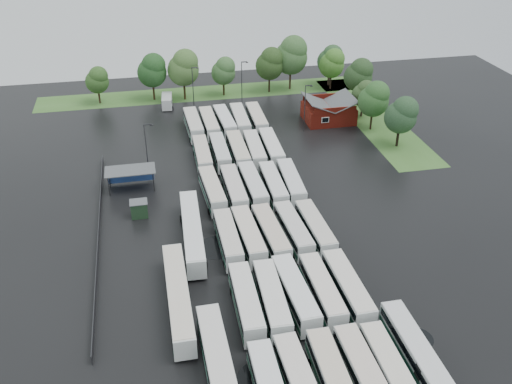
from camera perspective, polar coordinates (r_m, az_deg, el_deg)
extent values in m
plane|color=black|center=(80.60, 0.35, -5.87)|extent=(160.00, 160.00, 0.00)
cube|color=maroon|center=(121.97, 7.25, 7.83)|extent=(10.00, 8.00, 3.40)
cube|color=#4C4F51|center=(120.26, 6.19, 8.90)|extent=(5.07, 8.60, 2.19)
cube|color=#4C4F51|center=(121.83, 8.46, 9.03)|extent=(5.07, 8.60, 2.19)
cube|color=maroon|center=(117.66, 7.93, 8.09)|extent=(9.00, 0.20, 1.20)
cube|color=silver|center=(117.70, 6.94, 7.17)|extent=(1.60, 0.12, 1.20)
cylinder|color=#2D2D30|center=(95.66, -14.50, 0.54)|extent=(0.16, 0.16, 3.40)
cylinder|color=#2D2D30|center=(95.41, -10.21, 0.98)|extent=(0.16, 0.16, 3.40)
cylinder|color=#2D2D30|center=(98.48, -14.47, 1.43)|extent=(0.16, 0.16, 3.40)
cylinder|color=#2D2D30|center=(98.23, -10.30, 1.86)|extent=(0.16, 0.16, 3.40)
cube|color=#4C4F51|center=(96.04, -12.49, 2.15)|extent=(8.20, 4.20, 0.15)
cube|color=navy|center=(98.60, -12.39, 1.68)|extent=(7.60, 0.08, 2.60)
cube|color=#18311A|center=(89.23, -11.60, -1.70)|extent=(2.50, 2.00, 2.50)
cube|color=#4C4F51|center=(88.57, -11.69, -0.98)|extent=(2.70, 2.20, 0.12)
cube|color=#3F6D2A|center=(137.95, -4.55, 9.88)|extent=(80.00, 10.00, 0.01)
cube|color=#3F6D2A|center=(126.05, 11.56, 7.37)|extent=(10.00, 50.00, 0.01)
cube|color=#2D2D30|center=(86.05, -15.46, -4.04)|extent=(0.10, 50.00, 1.20)
cube|color=white|center=(58.54, 1.48, -18.63)|extent=(2.51, 11.79, 0.12)
cylinder|color=black|center=(63.17, 0.61, -17.74)|extent=(2.58, 0.97, 0.97)
cube|color=black|center=(60.07, 4.46, -18.37)|extent=(2.96, 11.71, 0.89)
cube|color=silver|center=(59.41, 4.50, -17.80)|extent=(2.80, 11.83, 0.12)
cylinder|color=black|center=(64.00, 3.41, -17.01)|extent=(2.58, 0.97, 0.97)
cube|color=silver|center=(61.17, 7.74, -18.20)|extent=(2.78, 12.35, 2.82)
cube|color=black|center=(60.76, 7.78, -17.84)|extent=(2.83, 11.86, 0.90)
cube|color=beige|center=(60.10, 7.84, -17.27)|extent=(2.67, 11.98, 0.12)
cylinder|color=black|center=(64.70, 6.50, -16.52)|extent=(2.62, 0.98, 0.98)
cube|color=silver|center=(62.08, 10.77, -17.62)|extent=(2.69, 12.35, 2.82)
cube|color=black|center=(61.67, 10.82, -17.26)|extent=(2.74, 11.86, 0.90)
cube|color=#1B4D34|center=(62.53, 10.72, -18.00)|extent=(2.73, 12.10, 0.62)
cube|color=beige|center=(61.02, 10.91, -16.69)|extent=(2.58, 11.98, 0.12)
cylinder|color=black|center=(65.56, 9.37, -16.01)|extent=(2.62, 0.99, 0.99)
cube|color=silver|center=(63.14, 13.25, -17.04)|extent=(2.54, 11.90, 2.72)
cube|color=black|center=(62.75, 13.31, -16.70)|extent=(2.60, 11.42, 0.87)
cube|color=#144E37|center=(63.57, 13.19, -17.41)|extent=(2.59, 11.66, 0.60)
cube|color=silver|center=(62.13, 13.41, -16.15)|extent=(2.44, 11.54, 0.12)
cylinder|color=black|center=(66.45, 11.77, -15.56)|extent=(2.53, 0.95, 0.95)
cube|color=silver|center=(69.16, -1.00, -10.98)|extent=(2.82, 12.32, 2.81)
cube|color=black|center=(68.79, -1.00, -10.63)|extent=(2.87, 11.83, 0.90)
cube|color=#0F432A|center=(69.57, -0.99, -11.37)|extent=(2.87, 12.08, 0.62)
cube|color=silver|center=(68.21, -1.01, -10.06)|extent=(2.71, 11.95, 0.12)
cylinder|color=black|center=(67.26, -0.33, -14.03)|extent=(2.61, 0.98, 0.98)
cylinder|color=black|center=(73.01, -1.58, -9.83)|extent=(2.61, 0.98, 0.98)
cube|color=silver|center=(69.50, 1.59, -10.72)|extent=(3.04, 12.49, 2.84)
cube|color=black|center=(69.13, 1.60, -10.36)|extent=(3.08, 12.00, 0.91)
cube|color=#093B26|center=(69.91, 1.58, -11.11)|extent=(3.08, 12.25, 0.63)
cube|color=white|center=(68.55, 1.61, -9.79)|extent=(2.92, 12.12, 0.12)
cylinder|color=black|center=(67.61, 2.36, -13.78)|extent=(2.64, 0.99, 0.99)
cylinder|color=black|center=(73.37, 0.86, -9.59)|extent=(2.64, 0.99, 0.99)
cube|color=silver|center=(70.49, 3.93, -10.09)|extent=(3.16, 12.58, 2.86)
cube|color=black|center=(70.13, 3.95, -9.74)|extent=(3.20, 12.09, 0.92)
cube|color=#133B27|center=(70.90, 3.92, -10.48)|extent=(3.20, 12.34, 0.63)
cube|color=white|center=(69.55, 3.98, -9.16)|extent=(3.04, 12.21, 0.12)
cylinder|color=black|center=(68.59, 4.79, -13.10)|extent=(2.65, 1.00, 1.00)
cylinder|color=black|center=(74.36, 3.08, -9.01)|extent=(2.65, 1.00, 1.00)
cube|color=silver|center=(71.26, 6.62, -9.79)|extent=(2.60, 12.13, 2.78)
cube|color=black|center=(70.91, 6.65, -9.45)|extent=(2.66, 11.65, 0.89)
cube|color=#104530|center=(71.65, 6.59, -10.17)|extent=(2.65, 11.89, 0.61)
cube|color=silver|center=(70.35, 6.69, -8.89)|extent=(2.50, 11.77, 0.12)
cylinder|color=black|center=(69.43, 7.54, -12.66)|extent=(2.57, 0.97, 0.97)
cylinder|color=black|center=(74.97, 5.66, -8.77)|extent=(2.57, 0.97, 0.97)
cube|color=silver|center=(72.00, 9.15, -9.46)|extent=(2.78, 12.54, 2.87)
cube|color=black|center=(71.64, 9.18, -9.11)|extent=(2.84, 12.05, 0.92)
cube|color=#164735|center=(72.40, 9.11, -9.85)|extent=(2.83, 12.30, 0.63)
cube|color=silver|center=(71.08, 9.24, -8.54)|extent=(2.67, 12.17, 0.13)
cylinder|color=black|center=(70.15, 10.18, -12.38)|extent=(2.66, 1.00, 1.00)
cylinder|color=black|center=(75.79, 8.03, -8.44)|extent=(2.66, 1.00, 1.00)
cube|color=silver|center=(79.84, -2.81, -4.71)|extent=(2.50, 11.91, 2.73)
cube|color=black|center=(79.53, -2.82, -4.39)|extent=(2.56, 11.43, 0.87)
cube|color=#0C442E|center=(80.18, -2.80, -5.06)|extent=(2.55, 11.67, 0.60)
cube|color=beige|center=(79.04, -2.84, -3.87)|extent=(2.40, 11.55, 0.12)
cylinder|color=black|center=(77.58, -2.33, -7.11)|extent=(2.53, 0.95, 0.95)
cylinder|color=black|center=(83.72, -3.21, -4.02)|extent=(2.53, 0.95, 0.95)
cube|color=silver|center=(80.26, -0.75, -4.43)|extent=(2.96, 12.26, 2.79)
cube|color=black|center=(79.94, -0.76, -4.10)|extent=(3.00, 11.78, 0.89)
cube|color=#14452D|center=(80.61, -0.75, -4.79)|extent=(3.00, 12.02, 0.61)
cube|color=beige|center=(79.45, -0.76, -3.57)|extent=(2.85, 11.90, 0.12)
cylinder|color=black|center=(77.96, -0.19, -6.86)|extent=(2.59, 0.97, 0.97)
cylinder|color=black|center=(84.21, -1.26, -3.74)|extent=(2.59, 0.97, 0.97)
cube|color=silver|center=(80.64, 1.49, -4.24)|extent=(3.19, 12.39, 2.81)
cube|color=black|center=(80.33, 1.50, -3.90)|extent=(3.22, 11.91, 0.90)
cube|color=#124A2F|center=(80.99, 1.49, -4.60)|extent=(3.23, 12.15, 0.62)
cube|color=beige|center=(79.83, 1.51, -3.37)|extent=(3.07, 12.02, 0.12)
cylinder|color=black|center=(78.35, 2.13, -6.67)|extent=(2.61, 0.98, 0.98)
cylinder|color=black|center=(84.60, 0.88, -3.56)|extent=(2.61, 0.98, 0.98)
cube|color=silver|center=(81.67, 3.75, -3.84)|extent=(3.06, 12.10, 2.75)
cube|color=black|center=(81.37, 3.76, -3.52)|extent=(3.10, 11.62, 0.88)
cube|color=#194E36|center=(82.01, 3.73, -4.20)|extent=(3.10, 11.86, 0.60)
cube|color=silver|center=(80.89, 3.78, -3.01)|extent=(2.94, 11.73, 0.12)
cylinder|color=black|center=(79.44, 4.44, -6.17)|extent=(2.55, 0.96, 0.96)
cylinder|color=black|center=(85.51, 3.05, -3.21)|extent=(2.55, 0.96, 0.96)
cube|color=silver|center=(82.21, 5.93, -3.69)|extent=(2.88, 12.13, 2.76)
cube|color=black|center=(81.91, 5.95, -3.37)|extent=(2.93, 11.65, 0.88)
cube|color=#1B4A37|center=(82.55, 5.91, -4.05)|extent=(2.93, 11.89, 0.61)
cube|color=beige|center=(81.43, 5.98, -2.86)|extent=(2.77, 11.77, 0.12)
cylinder|color=black|center=(80.00, 6.69, -6.01)|extent=(2.56, 0.96, 0.96)
cylinder|color=black|center=(86.03, 5.14, -3.07)|extent=(2.56, 0.96, 0.96)
cube|color=silver|center=(91.41, -4.39, 0.13)|extent=(3.07, 12.22, 2.78)
cube|color=black|center=(91.13, -4.40, 0.44)|extent=(3.11, 11.74, 0.89)
cube|color=#0D3C2A|center=(91.71, -4.38, -0.20)|extent=(3.11, 11.98, 0.61)
cube|color=beige|center=(90.70, -4.43, 0.92)|extent=(2.96, 11.85, 0.12)
cylinder|color=black|center=(88.81, -4.01, -1.86)|extent=(2.57, 0.97, 0.97)
cylinder|color=black|center=(95.44, -4.68, 0.54)|extent=(2.57, 0.97, 0.97)
cube|color=silver|center=(91.50, -2.23, 0.26)|extent=(2.60, 12.35, 2.83)
cube|color=black|center=(91.22, -2.23, 0.57)|extent=(2.66, 11.86, 0.91)
cube|color=#163C2D|center=(91.81, -2.22, -0.07)|extent=(2.65, 12.10, 0.62)
cube|color=silver|center=(90.79, -2.24, 1.07)|extent=(2.50, 11.98, 0.12)
cylinder|color=black|center=(88.87, -1.77, -1.76)|extent=(2.62, 0.99, 0.99)
cylinder|color=black|center=(95.60, -2.61, 0.68)|extent=(2.62, 0.99, 0.99)
cube|color=silver|center=(92.36, -0.32, 0.59)|extent=(2.78, 12.37, 2.82)
cube|color=black|center=(92.08, -0.32, 0.89)|extent=(2.84, 11.88, 0.90)
cube|color=#11422A|center=(92.66, -0.32, 0.25)|extent=(2.83, 12.12, 0.62)
cube|color=silver|center=(91.65, -0.33, 1.39)|extent=(2.67, 12.00, 0.12)
cylinder|color=black|center=(89.74, 0.18, -1.41)|extent=(2.62, 0.99, 0.99)
cylinder|color=black|center=(96.43, -0.79, 0.98)|extent=(2.62, 0.99, 0.99)
cube|color=silver|center=(92.64, 1.73, 0.65)|extent=(2.75, 12.17, 2.78)
cube|color=black|center=(92.37, 1.73, 0.95)|extent=(2.80, 11.69, 0.89)
cube|color=#0C412C|center=(92.94, 1.72, 0.32)|extent=(2.79, 11.93, 0.61)
cube|color=silver|center=(91.95, 1.74, 1.43)|extent=(2.64, 11.81, 0.12)
cylinder|color=black|center=(90.09, 2.28, -1.30)|extent=(2.58, 0.97, 0.97)
cylinder|color=black|center=(96.62, 1.19, 1.04)|extent=(2.58, 0.97, 0.97)
cube|color=silver|center=(93.51, 3.52, 0.92)|extent=(3.17, 12.40, 2.82)
cube|color=black|center=(93.24, 3.53, 1.22)|extent=(3.20, 11.91, 0.90)
cube|color=#0E422D|center=(93.81, 3.50, 0.59)|extent=(3.20, 12.16, 0.62)
cube|color=silver|center=(92.81, 3.54, 1.71)|extent=(3.05, 12.03, 0.12)
cylinder|color=black|center=(90.94, 4.12, -1.03)|extent=(2.61, 0.98, 0.98)
cylinder|color=black|center=(97.51, 2.90, 1.30)|extent=(2.61, 0.98, 0.98)
cube|color=silver|center=(102.94, -5.38, 3.68)|extent=(2.72, 11.97, 2.73)
cube|color=black|center=(102.70, -5.40, 3.95)|extent=(2.77, 11.49, 0.87)
cube|color=#09412C|center=(103.21, -5.37, 3.38)|extent=(2.76, 11.73, 0.60)
cube|color=beige|center=(102.33, -5.42, 4.39)|extent=(2.61, 11.61, 0.12)
cylinder|color=black|center=(100.18, -5.08, 2.03)|extent=(2.53, 0.95, 0.95)
cylinder|color=black|center=(106.95, -5.60, 3.90)|extent=(2.53, 0.95, 0.95)
cube|color=silver|center=(103.77, -3.61, 3.98)|extent=(2.60, 11.95, 2.73)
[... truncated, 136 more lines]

